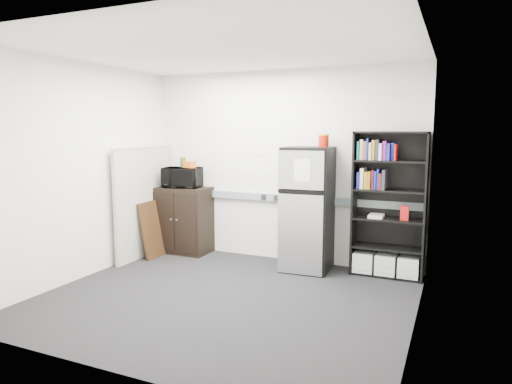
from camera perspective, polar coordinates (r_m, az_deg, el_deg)
floor at (r=5.24m, az=-3.90°, el=-13.10°), size 4.00×4.00×0.00m
wall_back at (r=6.52m, az=3.19°, el=3.20°), size 4.00×0.02×2.70m
wall_right at (r=4.37m, az=19.81°, el=0.54°), size 0.02×3.50×2.70m
wall_left at (r=6.12m, az=-20.83°, el=2.41°), size 0.02×3.50×2.70m
ceiling at (r=4.97m, az=-4.20°, el=17.40°), size 4.00×3.50×0.02m
electrical_raceway at (r=6.54m, az=3.07°, el=-0.75°), size 3.92×0.05×0.10m
wall_note at (r=6.63m, az=0.34°, el=5.02°), size 0.14×0.00×0.10m
bookshelf at (r=6.02m, az=16.26°, el=-1.67°), size 0.90×0.34×1.85m
cubicle_partition at (r=6.93m, az=-13.75°, el=-1.23°), size 0.06×1.30×1.62m
cabinet at (r=7.09m, az=-9.02°, el=-3.44°), size 0.80×0.53×1.00m
microwave at (r=6.98m, az=-9.21°, el=1.81°), size 0.62×0.48×0.30m
snack_box_a at (r=6.99m, az=-9.09°, el=3.68°), size 0.08×0.06×0.15m
snack_box_b at (r=6.99m, az=-9.09°, el=3.68°), size 0.08×0.06×0.15m
snack_box_c at (r=6.99m, az=-9.09°, el=3.64°), size 0.08×0.07×0.14m
snack_bag at (r=6.88m, az=-8.31°, el=3.43°), size 0.20×0.14×0.10m
refrigerator at (r=6.11m, az=6.46°, el=-2.12°), size 0.65×0.68×1.65m
coffee_can at (r=6.10m, az=8.46°, el=6.50°), size 0.14×0.14×0.19m
framed_poster at (r=6.99m, az=-12.35°, el=-4.41°), size 0.19×0.65×0.82m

